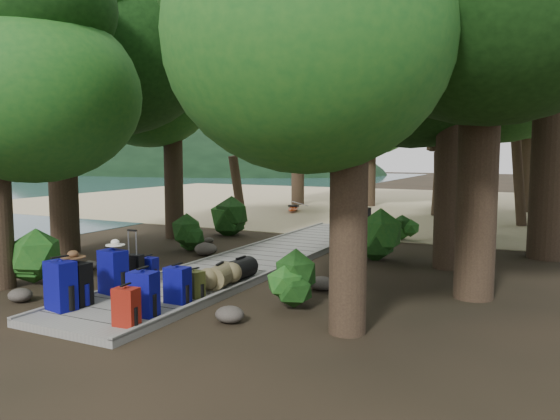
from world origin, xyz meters
The scene contains 48 objects.
ground centered at (0.00, 0.00, 0.00)m, with size 120.00×120.00×0.00m, color #2D2116.
sand_beach centered at (0.00, 16.00, 0.01)m, with size 40.00×22.00×0.02m, color tan.
water_bay centered at (-32.00, 25.00, 0.00)m, with size 50.00×60.00×0.02m, color #25434E.
distant_hill centered at (-40.00, 48.00, 0.00)m, with size 32.00×16.00×12.00m, color black.
boardwalk centered at (0.00, 1.00, 0.06)m, with size 2.00×12.00×0.12m, color slate.
backpack_left_a centered at (-0.68, -4.30, 0.54)m, with size 0.45×0.31×0.84m, color #09067B, non-canonical shape.
backpack_left_b centered at (-0.66, -3.99, 0.49)m, with size 0.41×0.29×0.75m, color black, non-canonical shape.
backpack_left_c centered at (-0.68, -3.19, 0.53)m, with size 0.45×0.32×0.83m, color #09067B, non-canonical shape.
backpack_left_d centered at (-0.75, -2.19, 0.36)m, with size 0.32×0.23×0.49m, color #09067B, non-canonical shape.
backpack_right_a centered at (0.75, -4.46, 0.42)m, with size 0.33×0.24×0.59m, color maroon, non-canonical shape.
backpack_right_b centered at (0.65, -3.98, 0.49)m, with size 0.41×0.28×0.73m, color #09067B, non-canonical shape.
backpack_right_c centered at (0.66, -3.18, 0.44)m, with size 0.37×0.27×0.64m, color #09067B, non-canonical shape.
backpack_right_d centered at (0.70, -2.77, 0.36)m, with size 0.32×0.23×0.49m, color #3C3F16, non-canonical shape.
duffel_right_khaki centered at (0.72, -2.02, 0.32)m, with size 0.41×0.61×0.41m, color olive, non-canonical shape.
duffel_right_black centered at (0.74, -1.32, 0.32)m, with size 0.40×0.63×0.40m, color black, non-canonical shape.
suitcase_on_boardwalk centered at (-0.79, -2.57, 0.40)m, with size 0.36×0.20×0.56m, color black, non-canonical shape.
lone_suitcase_on_sand centered at (0.29, 7.75, 0.34)m, with size 0.41×0.23×0.64m, color black, non-canonical shape.
hat_brown centered at (-0.74, -3.98, 0.93)m, with size 0.38×0.38×0.11m, color #51351E, non-canonical shape.
hat_white centered at (-0.64, -3.16, 1.00)m, with size 0.32×0.32×0.11m, color silver, non-canonical shape.
kayak centered at (-3.82, 10.84, 0.20)m, with size 0.77×3.51×0.35m, color #B1350F.
sun_lounger centered at (2.98, 9.74, 0.33)m, with size 0.63×1.94×0.63m, color silver, non-canonical shape.
tree_right_a centered at (3.47, -3.03, 3.74)m, with size 4.48×4.48×7.47m, color black, non-canonical shape.
tree_right_b centered at (4.82, -0.30, 4.86)m, with size 5.44×5.44×9.71m, color black, non-canonical shape.
tree_right_c centered at (3.99, 2.04, 4.51)m, with size 5.21×5.21×9.01m, color black, non-canonical shape.
tree_right_e centered at (3.81, 7.22, 4.16)m, with size 4.62×4.62×8.31m, color black, non-canonical shape.
tree_left_b centered at (-4.95, -0.34, 5.03)m, with size 5.59×5.59×10.06m, color black, non-canonical shape.
tree_left_c centered at (-3.99, 2.86, 3.95)m, with size 4.54×4.54×7.90m, color black, non-canonical shape.
tree_back_a centered at (-1.71, 14.68, 4.45)m, with size 5.15×5.15×8.91m, color black, non-canonical shape.
tree_back_b centered at (2.06, 15.43, 4.53)m, with size 5.07×5.07×9.06m, color black, non-canonical shape.
tree_back_c centered at (5.03, 15.21, 4.58)m, with size 5.09×5.09×9.17m, color black, non-canonical shape.
tree_back_d centered at (-5.03, 13.93, 4.43)m, with size 5.32×5.32×8.86m, color black, non-canonical shape.
palm_right_a centered at (3.29, 6.10, 3.83)m, with size 4.49×4.49×7.65m, color #133E11, non-canonical shape.
palm_right_b centered at (5.10, 10.48, 4.50)m, with size 4.66×4.66×9.00m, color #133E11, non-canonical shape.
palm_right_c centered at (2.16, 12.26, 3.89)m, with size 4.89×4.89×7.78m, color #133E11, non-canonical shape.
palm_left_a centered at (-4.32, 6.88, 3.62)m, with size 4.55×4.55×7.24m, color #133E11, non-canonical shape.
rock_left_a centered at (-2.01, -3.98, 0.12)m, with size 0.42×0.38×0.23m, color #4C473F, non-canonical shape.
rock_left_b centered at (-2.87, -1.58, 0.10)m, with size 0.36×0.33×0.20m, color #4C473F, non-canonical shape.
rock_left_c centered at (-1.58, 0.92, 0.16)m, with size 0.57×0.51×0.31m, color #4C473F, non-canonical shape.
rock_left_d centered at (-2.56, 2.53, 0.08)m, with size 0.28×0.25×0.15m, color #4C473F, non-canonical shape.
rock_right_a centered at (1.76, -3.37, 0.12)m, with size 0.45×0.40×0.25m, color #4C473F, non-canonical shape.
rock_right_b centered at (2.25, -0.98, 0.13)m, with size 0.46×0.42×0.25m, color #4C473F, non-canonical shape.
rock_right_c centered at (1.77, 1.18, 0.08)m, with size 0.30×0.27×0.17m, color #4C473F, non-canonical shape.
shrub_left_a centered at (-2.72, -2.97, 0.47)m, with size 1.04×1.04×0.93m, color #174E18, non-canonical shape.
shrub_left_b centered at (-2.25, 1.18, 0.38)m, with size 0.85×0.85×0.76m, color #174E18, non-canonical shape.
shrub_left_c centered at (-2.74, 4.05, 0.56)m, with size 1.24×1.24×1.11m, color #174E18, non-canonical shape.
shrub_right_a centered at (2.13, -2.21, 0.40)m, with size 0.89×0.89×0.80m, color #174E18, non-canonical shape.
shrub_right_b centered at (2.30, 2.16, 0.51)m, with size 1.14×1.14×1.03m, color #174E18, non-canonical shape.
shrub_right_c centered at (2.29, 5.43, 0.33)m, with size 0.73×0.73×0.66m, color #174E18, non-canonical shape.
Camera 1 is at (5.93, -10.10, 2.51)m, focal length 35.00 mm.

